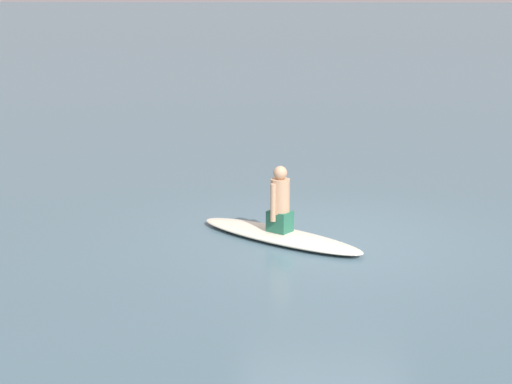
% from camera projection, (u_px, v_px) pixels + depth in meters
% --- Properties ---
extents(ground_plane, '(400.00, 400.00, 0.00)m').
position_uv_depth(ground_plane, '(327.00, 242.00, 11.51)').
color(ground_plane, slate).
extents(surfboard, '(2.09, 2.70, 0.14)m').
position_uv_depth(surfboard, '(280.00, 236.00, 11.59)').
color(surfboard, silver).
rests_on(surfboard, ground).
extents(person_paddler, '(0.40, 0.41, 0.97)m').
position_uv_depth(person_paddler, '(280.00, 202.00, 11.46)').
color(person_paddler, '#26664C').
rests_on(person_paddler, surfboard).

